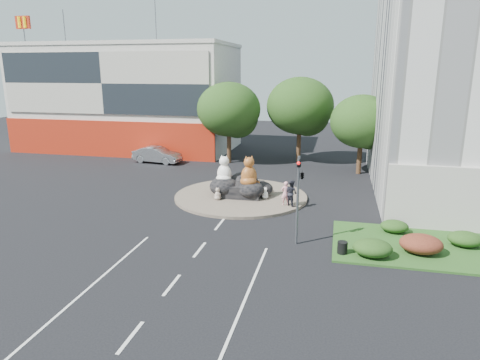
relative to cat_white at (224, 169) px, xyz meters
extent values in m
plane|color=black|center=(1.25, -9.85, -2.19)|extent=(120.00, 120.00, 0.00)
cylinder|color=brown|center=(1.25, 0.15, -2.09)|extent=(10.00, 10.00, 0.20)
cube|color=beige|center=(-16.75, 18.15, 3.81)|extent=(25.00, 12.00, 12.00)
cube|color=#A1210E|center=(-16.75, 12.10, -0.19)|extent=(25.00, 0.30, 4.00)
cube|color=#B2AD9E|center=(-16.75, 12.05, 5.81)|extent=(24.00, 0.15, 6.50)
cube|color=beige|center=(-16.75, 18.15, 10.01)|extent=(25.20, 12.20, 0.40)
cylinder|color=#595B60|center=(-24.75, 18.15, 12.21)|extent=(0.10, 0.10, 4.00)
cylinder|color=#595B60|center=(-13.75, 20.15, 12.71)|extent=(0.10, 0.10, 5.00)
cube|color=#A1210E|center=(-27.25, 14.15, 12.41)|extent=(1.80, 0.25, 1.40)
cube|color=#244818|center=(13.25, -6.85, -2.13)|extent=(10.00, 6.00, 0.12)
cylinder|color=#382314|center=(-2.75, 12.15, -0.32)|extent=(0.44, 0.44, 3.74)
ellipsoid|color=#1C3C13|center=(-2.75, 12.15, 3.34)|extent=(6.46, 6.46, 5.49)
sphere|color=#1C3C13|center=(-1.95, 12.65, 2.49)|extent=(4.25, 4.25, 4.25)
sphere|color=#1C3C13|center=(-3.45, 11.85, 2.74)|extent=(3.74, 3.74, 3.74)
cylinder|color=#382314|center=(4.25, 14.15, -0.21)|extent=(0.44, 0.44, 3.96)
ellipsoid|color=#1C3C13|center=(4.25, 14.15, 3.66)|extent=(6.84, 6.84, 5.81)
sphere|color=#1C3C13|center=(5.05, 14.65, 2.76)|extent=(4.50, 4.50, 4.50)
sphere|color=#1C3C13|center=(3.55, 13.85, 3.03)|extent=(3.96, 3.96, 3.96)
cylinder|color=#382314|center=(10.25, 10.15, -0.54)|extent=(0.44, 0.44, 3.30)
ellipsoid|color=#1C3C13|center=(10.25, 10.15, 2.69)|extent=(5.70, 5.70, 4.84)
sphere|color=#1C3C13|center=(11.05, 10.65, 1.94)|extent=(3.75, 3.75, 3.75)
sphere|color=#1C3C13|center=(9.55, 9.85, 2.16)|extent=(3.30, 3.30, 3.30)
ellipsoid|color=#1C3C13|center=(10.25, -8.85, -1.62)|extent=(2.00, 1.60, 0.90)
ellipsoid|color=#471B13|center=(12.75, -7.85, -1.57)|extent=(2.20, 1.76, 0.99)
ellipsoid|color=#1C3C13|center=(15.25, -6.35, -1.66)|extent=(1.80, 1.44, 0.81)
ellipsoid|color=#1C3C13|center=(11.75, -5.05, -1.71)|extent=(1.60, 1.28, 0.72)
cylinder|color=#595B60|center=(6.25, -7.85, 0.31)|extent=(0.14, 0.14, 5.00)
imported|color=black|center=(6.25, -7.85, 2.01)|extent=(0.21, 0.26, 1.30)
imported|color=black|center=(6.45, -7.85, 1.81)|extent=(0.26, 1.24, 0.50)
sphere|color=red|center=(6.25, -8.03, 2.46)|extent=(0.18, 0.18, 0.18)
cylinder|color=#595B60|center=(14.25, -1.85, 1.81)|extent=(0.18, 0.18, 8.00)
cylinder|color=#595B60|center=(13.25, -1.85, 5.81)|extent=(2.00, 0.12, 0.12)
cube|color=silver|center=(12.25, -1.85, 5.71)|extent=(0.50, 0.22, 0.12)
imported|color=pink|center=(4.83, -1.51, -1.14)|extent=(0.73, 0.63, 1.70)
imported|color=black|center=(5.25, -1.55, -1.07)|extent=(1.13, 1.10, 1.83)
imported|color=#94969B|center=(-10.03, 10.41, -1.34)|extent=(5.30, 2.39, 1.69)
cylinder|color=black|center=(8.75, -8.83, -1.75)|extent=(0.67, 0.67, 0.64)
camera|label=1|loc=(8.19, -30.21, 7.26)|focal=32.00mm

